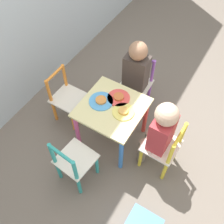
# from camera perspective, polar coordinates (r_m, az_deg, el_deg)

# --- Properties ---
(ground_plane) EXTENTS (6.00, 6.00, 0.00)m
(ground_plane) POSITION_cam_1_polar(r_m,az_deg,el_deg) (2.38, -0.00, -5.47)
(ground_plane) COLOR #6B6056
(kids_table) EXTENTS (0.48, 0.48, 0.44)m
(kids_table) POSITION_cam_1_polar(r_m,az_deg,el_deg) (2.08, -0.00, -0.24)
(kids_table) COLOR beige
(kids_table) RESTS_ON ground_plane
(chair_purple) EXTENTS (0.27, 0.27, 0.52)m
(chair_purple) POSITION_cam_1_polar(r_m,az_deg,el_deg) (2.43, 5.37, 6.05)
(chair_purple) COLOR silver
(chair_purple) RESTS_ON ground_plane
(chair_yellow) EXTENTS (0.27, 0.27, 0.52)m
(chair_yellow) POSITION_cam_1_polar(r_m,az_deg,el_deg) (2.07, 11.11, -7.65)
(chair_yellow) COLOR silver
(chair_yellow) RESTS_ON ground_plane
(chair_orange) EXTENTS (0.26, 0.26, 0.52)m
(chair_orange) POSITION_cam_1_polar(r_m,az_deg,el_deg) (2.35, -9.79, 3.06)
(chair_orange) COLOR silver
(chair_orange) RESTS_ON ground_plane
(chair_teal) EXTENTS (0.28, 0.28, 0.52)m
(chair_teal) POSITION_cam_1_polar(r_m,az_deg,el_deg) (1.99, -8.28, -10.77)
(chair_teal) COLOR silver
(chair_teal) RESTS_ON ground_plane
(child_right) EXTENTS (0.21, 0.21, 0.76)m
(child_right) POSITION_cam_1_polar(r_m,az_deg,el_deg) (2.26, 5.06, 8.36)
(child_right) COLOR #7A6B5B
(child_right) RESTS_ON ground_plane
(child_front) EXTENTS (0.20, 0.22, 0.74)m
(child_front) POSITION_cam_1_polar(r_m,az_deg,el_deg) (1.92, 10.35, -4.08)
(child_front) COLOR #7A6B5B
(child_front) RESTS_ON ground_plane
(plate_right) EXTENTS (0.18, 0.18, 0.03)m
(plate_right) POSITION_cam_1_polar(r_m,az_deg,el_deg) (2.06, 1.44, 3.16)
(plate_right) COLOR #E54C47
(plate_right) RESTS_ON kids_table
(plate_front) EXTENTS (0.17, 0.17, 0.03)m
(plate_front) POSITION_cam_1_polar(r_m,az_deg,el_deg) (1.98, 2.48, 0.11)
(plate_front) COLOR #EADB66
(plate_front) RESTS_ON kids_table
(plate_back) EXTENTS (0.19, 0.19, 0.03)m
(plate_back) POSITION_cam_1_polar(r_m,az_deg,el_deg) (2.04, -2.40, 2.43)
(plate_back) COLOR #4C9EE0
(plate_back) RESTS_ON kids_table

